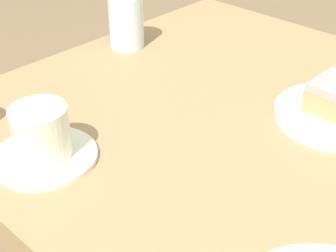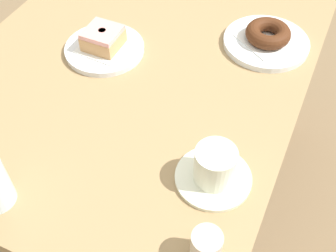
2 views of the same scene
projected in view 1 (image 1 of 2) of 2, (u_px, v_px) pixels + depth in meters
water_glass at (126, 21)px, 1.06m from camera, size 0.07×0.07×0.11m
coffee_cup at (42, 138)px, 0.73m from camera, size 0.15×0.15×0.09m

